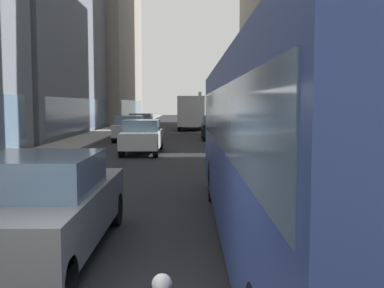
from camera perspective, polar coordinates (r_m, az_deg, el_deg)
The scene contains 12 objects.
ground_plane at distance 39.07m, azimuth -1.89°, elevation 1.51°, with size 120.00×120.00×0.00m, color #232326.
sidewalk_left at distance 39.63m, azimuth -10.16°, elevation 1.59°, with size 2.40×110.00×0.15m, color gray.
sidewalk_right at distance 39.33m, azimuth 6.44°, elevation 1.61°, with size 2.40×110.00×0.15m, color #ADA89E.
building_left_far at distance 60.21m, azimuth -13.34°, elevation 16.80°, with size 11.92×22.17×29.67m.
building_right_far at distance 53.05m, azimuth 11.99°, elevation 17.01°, with size 8.70×19.63×27.04m.
transit_bus at distance 7.74m, azimuth 12.71°, elevation 0.46°, with size 2.78×11.53×3.05m.
car_black_suv at distance 30.65m, azimuth 2.92°, elevation 2.08°, with size 1.80×3.97×1.62m.
car_grey_wagon at distance 7.46m, azimuth -18.06°, elevation -7.23°, with size 1.81×4.55×1.62m.
car_red_coupe at distance 37.26m, azimuth -6.29°, elevation 2.58°, with size 1.84×4.31×1.62m.
car_white_van at distance 22.21m, azimuth -6.17°, elevation 0.96°, with size 1.74×4.46×1.62m.
car_silver_sedan at distance 30.06m, azimuth -7.71°, elevation 1.99°, with size 1.73×4.47×1.62m.
box_truck at distance 42.21m, azimuth -0.15°, elevation 4.04°, with size 2.30×7.50×3.05m.
Camera 1 is at (1.05, -3.99, 2.37)m, focal length 43.04 mm.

